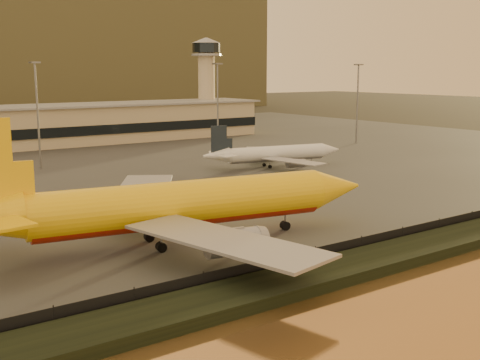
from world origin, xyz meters
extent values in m
plane|color=black|center=(0.00, 0.00, 0.00)|extent=(900.00, 900.00, 0.00)
cube|color=black|center=(0.00, -17.00, 0.70)|extent=(320.00, 7.00, 1.40)
cube|color=#2D2D2D|center=(0.00, 95.00, 0.10)|extent=(320.00, 220.00, 0.20)
cube|color=black|center=(0.00, -13.00, 1.30)|extent=(300.00, 0.05, 2.20)
cube|color=tan|center=(0.00, 125.00, 6.20)|extent=(160.00, 22.00, 12.00)
cube|color=black|center=(0.00, 113.80, 5.20)|extent=(160.00, 0.60, 3.00)
cube|color=gray|center=(0.00, 125.00, 12.50)|extent=(164.00, 24.00, 0.60)
cylinder|color=tan|center=(70.00, 131.00, 15.20)|extent=(6.40, 6.40, 30.00)
cylinder|color=black|center=(70.00, 131.00, 31.95)|extent=(10.40, 10.40, 3.50)
cone|color=gray|center=(70.00, 131.00, 34.70)|extent=(11.20, 11.20, 2.00)
cylinder|color=gray|center=(70.00, 131.00, 29.40)|extent=(11.20, 11.20, 0.80)
cylinder|color=slate|center=(-10.00, 80.00, 12.70)|extent=(0.50, 0.50, 25.00)
cube|color=slate|center=(-10.00, 80.00, 25.40)|extent=(2.20, 2.20, 0.40)
cylinder|color=slate|center=(40.00, 78.00, 12.70)|extent=(0.50, 0.50, 25.00)
cube|color=slate|center=(40.00, 78.00, 25.40)|extent=(2.20, 2.20, 0.40)
cylinder|color=slate|center=(90.00, 72.00, 12.70)|extent=(0.50, 0.50, 25.00)
cube|color=slate|center=(90.00, 72.00, 25.40)|extent=(2.20, 2.20, 0.40)
cube|color=brown|center=(90.00, 340.00, 35.00)|extent=(220.00, 160.00, 70.00)
cylinder|color=yellow|center=(-13.94, 4.59, 5.87)|extent=(41.70, 13.09, 5.96)
cylinder|color=#A81D09|center=(-13.94, 4.59, 4.82)|extent=(40.34, 11.60, 4.65)
cone|color=yellow|center=(10.34, 0.28, 5.87)|extent=(8.95, 7.28, 5.96)
cube|color=yellow|center=(-38.14, 2.83, 6.76)|extent=(6.46, 6.40, 0.36)
cube|color=gray|center=(-12.30, 20.44, 4.82)|extent=(20.50, 26.13, 0.36)
cylinder|color=gray|center=(-10.15, 16.12, 3.18)|extent=(7.35, 4.43, 3.28)
cube|color=gray|center=(-17.85, -10.85, 4.82)|extent=(13.19, 26.91, 0.36)
cylinder|color=gray|center=(-14.35, -7.54, 3.18)|extent=(7.35, 4.43, 3.28)
cylinder|color=black|center=(1.58, 1.84, 0.86)|extent=(1.47, 1.26, 1.31)
cylinder|color=slate|center=(1.58, 1.84, 1.54)|extent=(0.23, 0.23, 2.68)
cylinder|color=black|center=(-18.65, 2.70, 0.86)|extent=(1.47, 1.26, 1.31)
cylinder|color=slate|center=(-18.65, 2.70, 1.54)|extent=(0.23, 0.23, 2.68)
cylinder|color=black|center=(-17.71, 7.99, 0.86)|extent=(1.47, 1.26, 1.31)
cylinder|color=slate|center=(-17.71, 7.99, 1.54)|extent=(0.23, 0.23, 2.68)
cylinder|color=white|center=(38.28, 49.11, 3.58)|extent=(25.81, 8.77, 3.56)
cylinder|color=gray|center=(38.28, 49.11, 2.96)|extent=(24.95, 7.86, 2.78)
cone|color=white|center=(53.25, 45.95, 3.58)|extent=(5.61, 4.51, 3.56)
cone|color=white|center=(22.61, 52.42, 3.85)|extent=(7.00, 4.80, 3.56)
cube|color=black|center=(23.30, 52.27, 7.76)|extent=(3.89, 1.09, 6.23)
cube|color=white|center=(24.74, 55.60, 4.11)|extent=(4.77, 4.71, 0.21)
cube|color=white|center=(23.27, 48.64, 4.11)|extent=(3.90, 3.74, 0.21)
cube|color=gray|center=(39.60, 58.83, 2.96)|extent=(13.07, 16.07, 0.21)
cylinder|color=gray|center=(40.85, 56.11, 1.98)|extent=(4.58, 2.80, 1.96)
cube|color=gray|center=(35.56, 39.68, 2.96)|extent=(7.71, 16.64, 0.21)
cylinder|color=gray|center=(37.80, 41.66, 1.98)|extent=(4.58, 2.80, 1.96)
cylinder|color=black|center=(47.86, 47.09, 0.59)|extent=(0.89, 0.77, 0.78)
cylinder|color=slate|center=(47.86, 47.09, 1.00)|extent=(0.19, 0.19, 1.60)
cylinder|color=black|center=(35.34, 48.09, 0.59)|extent=(0.89, 0.77, 0.78)
cylinder|color=slate|center=(35.34, 48.09, 1.00)|extent=(0.19, 0.19, 1.60)
cylinder|color=black|center=(36.00, 51.23, 0.59)|extent=(0.89, 0.77, 0.78)
cylinder|color=slate|center=(36.00, 51.23, 1.00)|extent=(0.19, 0.19, 1.60)
cube|color=yellow|center=(22.46, 32.38, 1.07)|extent=(4.23, 2.97, 1.74)
cube|color=white|center=(-29.81, 33.40, 1.05)|extent=(3.81, 1.74, 1.71)
camera|label=1|loc=(-54.10, -64.63, 23.46)|focal=45.00mm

